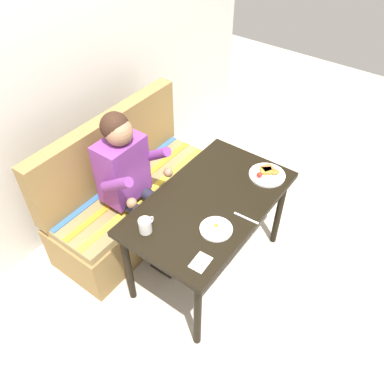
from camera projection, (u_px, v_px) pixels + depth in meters
ground_plane at (207, 266)px, 3.09m from camera, size 8.00×8.00×0.00m
back_wall at (63, 66)px, 2.74m from camera, size 4.40×0.10×2.60m
table at (210, 209)px, 2.65m from camera, size 1.20×0.70×0.73m
couch at (131, 196)px, 3.19m from camera, size 1.44×0.56×1.00m
person at (130, 175)px, 2.76m from camera, size 0.45×0.61×1.21m
plate_breakfast at (267, 174)px, 2.76m from camera, size 0.25×0.25×0.05m
plate_eggs at (216, 229)px, 2.40m from camera, size 0.20×0.20×0.04m
coffee_mug at (145, 225)px, 2.36m from camera, size 0.12×0.08×0.09m
napkin at (201, 262)px, 2.22m from camera, size 0.13×0.10×0.01m
fork at (246, 218)px, 2.47m from camera, size 0.02×0.17×0.00m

